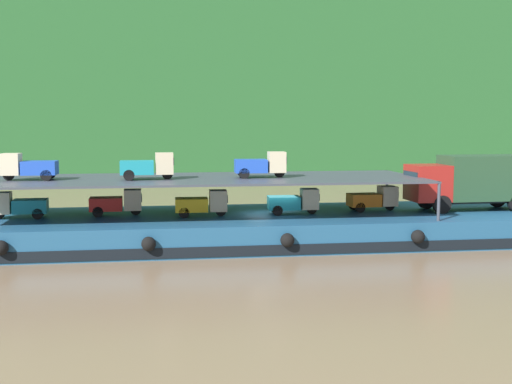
{
  "coord_description": "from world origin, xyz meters",
  "views": [
    {
      "loc": [
        -5.83,
        -34.15,
        6.45
      ],
      "look_at": [
        -0.87,
        0.0,
        2.7
      ],
      "focal_mm": 45.09,
      "sensor_mm": 36.0,
      "label": 1
    }
  ],
  "objects_px": {
    "mini_truck_lower_mid": "(202,203)",
    "mini_truck_lower_stern": "(19,205)",
    "mini_truck_upper_mid": "(148,166)",
    "covered_lorry": "(471,180)",
    "mini_truck_upper_stern": "(28,167)",
    "mini_truck_upper_fore": "(261,165)",
    "mini_truck_lower_bow": "(373,199)",
    "mini_truck_lower_fore": "(294,201)",
    "cargo_barge": "(272,227)",
    "mini_truck_lower_aft": "(117,203)"
  },
  "relations": [
    {
      "from": "mini_truck_lower_mid",
      "to": "mini_truck_lower_stern",
      "type": "bearing_deg",
      "value": 176.15
    },
    {
      "from": "mini_truck_upper_mid",
      "to": "covered_lorry",
      "type": "bearing_deg",
      "value": 1.13
    },
    {
      "from": "mini_truck_lower_mid",
      "to": "mini_truck_upper_stern",
      "type": "xyz_separation_m",
      "value": [
        -8.84,
        0.38,
        2.0
      ]
    },
    {
      "from": "covered_lorry",
      "to": "mini_truck_upper_fore",
      "type": "relative_size",
      "value": 2.85
    },
    {
      "from": "mini_truck_lower_bow",
      "to": "covered_lorry",
      "type": "bearing_deg",
      "value": -5.54
    },
    {
      "from": "mini_truck_lower_fore",
      "to": "mini_truck_lower_bow",
      "type": "xyz_separation_m",
      "value": [
        4.68,
        0.66,
        0.0
      ]
    },
    {
      "from": "cargo_barge",
      "to": "covered_lorry",
      "type": "height_order",
      "value": "covered_lorry"
    },
    {
      "from": "covered_lorry",
      "to": "mini_truck_upper_stern",
      "type": "relative_size",
      "value": 2.87
    },
    {
      "from": "mini_truck_upper_stern",
      "to": "mini_truck_upper_mid",
      "type": "height_order",
      "value": "same"
    },
    {
      "from": "mini_truck_lower_stern",
      "to": "mini_truck_lower_fore",
      "type": "relative_size",
      "value": 1.0
    },
    {
      "from": "mini_truck_lower_fore",
      "to": "mini_truck_lower_bow",
      "type": "bearing_deg",
      "value": 8.08
    },
    {
      "from": "covered_lorry",
      "to": "mini_truck_lower_fore",
      "type": "relative_size",
      "value": 2.83
    },
    {
      "from": "covered_lorry",
      "to": "mini_truck_upper_stern",
      "type": "xyz_separation_m",
      "value": [
        -24.01,
        0.15,
        1.0
      ]
    },
    {
      "from": "cargo_barge",
      "to": "mini_truck_upper_mid",
      "type": "xyz_separation_m",
      "value": [
        -6.59,
        -0.56,
        3.44
      ]
    },
    {
      "from": "mini_truck_lower_aft",
      "to": "mini_truck_lower_stern",
      "type": "bearing_deg",
      "value": -175.62
    },
    {
      "from": "mini_truck_lower_stern",
      "to": "mini_truck_lower_mid",
      "type": "distance_m",
      "value": 9.44
    },
    {
      "from": "cargo_barge",
      "to": "mini_truck_upper_fore",
      "type": "distance_m",
      "value": 3.5
    },
    {
      "from": "cargo_barge",
      "to": "mini_truck_lower_mid",
      "type": "xyz_separation_m",
      "value": [
        -3.8,
        -0.44,
        1.44
      ]
    },
    {
      "from": "mini_truck_lower_fore",
      "to": "mini_truck_upper_fore",
      "type": "distance_m",
      "value": 2.68
    },
    {
      "from": "cargo_barge",
      "to": "mini_truck_upper_fore",
      "type": "relative_size",
      "value": 11.8
    },
    {
      "from": "cargo_barge",
      "to": "mini_truck_lower_stern",
      "type": "relative_size",
      "value": 11.7
    },
    {
      "from": "mini_truck_lower_aft",
      "to": "covered_lorry",
      "type": "bearing_deg",
      "value": -2.28
    },
    {
      "from": "cargo_barge",
      "to": "mini_truck_lower_aft",
      "type": "height_order",
      "value": "mini_truck_lower_aft"
    },
    {
      "from": "mini_truck_upper_mid",
      "to": "mini_truck_lower_bow",
      "type": "bearing_deg",
      "value": 4.09
    },
    {
      "from": "covered_lorry",
      "to": "mini_truck_upper_stern",
      "type": "bearing_deg",
      "value": 179.63
    },
    {
      "from": "mini_truck_lower_mid",
      "to": "mini_truck_upper_fore",
      "type": "bearing_deg",
      "value": 3.74
    },
    {
      "from": "mini_truck_lower_aft",
      "to": "mini_truck_upper_fore",
      "type": "xyz_separation_m",
      "value": [
        7.67,
        -0.8,
        2.0
      ]
    },
    {
      "from": "covered_lorry",
      "to": "mini_truck_lower_fore",
      "type": "xyz_separation_m",
      "value": [
        -10.21,
        -0.13,
        -1.0
      ]
    },
    {
      "from": "cargo_barge",
      "to": "mini_truck_upper_mid",
      "type": "bearing_deg",
      "value": -175.1
    },
    {
      "from": "cargo_barge",
      "to": "mini_truck_lower_fore",
      "type": "height_order",
      "value": "mini_truck_lower_fore"
    },
    {
      "from": "mini_truck_lower_stern",
      "to": "mini_truck_lower_mid",
      "type": "height_order",
      "value": "same"
    },
    {
      "from": "mini_truck_upper_mid",
      "to": "mini_truck_lower_stern",
      "type": "bearing_deg",
      "value": 173.48
    },
    {
      "from": "covered_lorry",
      "to": "mini_truck_upper_fore",
      "type": "xyz_separation_m",
      "value": [
        -11.99,
        -0.02,
        1.0
      ]
    },
    {
      "from": "covered_lorry",
      "to": "mini_truck_upper_mid",
      "type": "distance_m",
      "value": 18.0
    },
    {
      "from": "mini_truck_lower_bow",
      "to": "mini_truck_upper_fore",
      "type": "xyz_separation_m",
      "value": [
        -6.46,
        -0.56,
        2.0
      ]
    },
    {
      "from": "cargo_barge",
      "to": "covered_lorry",
      "type": "bearing_deg",
      "value": -1.06
    },
    {
      "from": "mini_truck_lower_aft",
      "to": "mini_truck_upper_fore",
      "type": "height_order",
      "value": "mini_truck_upper_fore"
    },
    {
      "from": "cargo_barge",
      "to": "mini_truck_lower_stern",
      "type": "bearing_deg",
      "value": 179.16
    },
    {
      "from": "mini_truck_lower_stern",
      "to": "mini_truck_lower_bow",
      "type": "height_order",
      "value": "same"
    },
    {
      "from": "cargo_barge",
      "to": "mini_truck_lower_aft",
      "type": "distance_m",
      "value": 8.44
    },
    {
      "from": "mini_truck_upper_fore",
      "to": "mini_truck_lower_aft",
      "type": "bearing_deg",
      "value": 174.02
    },
    {
      "from": "mini_truck_lower_aft",
      "to": "mini_truck_lower_fore",
      "type": "xyz_separation_m",
      "value": [
        9.46,
        -0.91,
        0.0
      ]
    },
    {
      "from": "mini_truck_lower_fore",
      "to": "mini_truck_upper_mid",
      "type": "height_order",
      "value": "mini_truck_upper_mid"
    },
    {
      "from": "mini_truck_upper_mid",
      "to": "mini_truck_lower_aft",
      "type": "bearing_deg",
      "value": 146.27
    },
    {
      "from": "mini_truck_lower_aft",
      "to": "mini_truck_lower_mid",
      "type": "xyz_separation_m",
      "value": [
        4.49,
        -1.01,
        0.0
      ]
    },
    {
      "from": "mini_truck_lower_aft",
      "to": "mini_truck_upper_mid",
      "type": "height_order",
      "value": "mini_truck_upper_mid"
    },
    {
      "from": "mini_truck_lower_mid",
      "to": "mini_truck_upper_stern",
      "type": "height_order",
      "value": "mini_truck_upper_stern"
    },
    {
      "from": "mini_truck_upper_stern",
      "to": "mini_truck_lower_fore",
      "type": "bearing_deg",
      "value": -1.17
    },
    {
      "from": "mini_truck_lower_fore",
      "to": "mini_truck_upper_fore",
      "type": "bearing_deg",
      "value": 176.58
    },
    {
      "from": "mini_truck_lower_fore",
      "to": "mini_truck_lower_bow",
      "type": "relative_size",
      "value": 1.0
    }
  ]
}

